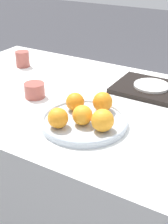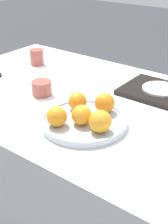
{
  "view_description": "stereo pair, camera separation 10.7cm",
  "coord_description": "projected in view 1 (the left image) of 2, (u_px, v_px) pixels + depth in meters",
  "views": [
    {
      "loc": [
        0.61,
        -0.99,
        1.27
      ],
      "look_at": [
        0.13,
        -0.18,
        0.76
      ],
      "focal_mm": 50.0,
      "sensor_mm": 36.0,
      "label": 1
    },
    {
      "loc": [
        0.7,
        -0.94,
        1.27
      ],
      "look_at": [
        0.13,
        -0.18,
        0.76
      ],
      "focal_mm": 50.0,
      "sensor_mm": 36.0,
      "label": 2
    }
  ],
  "objects": [
    {
      "name": "cup_0",
      "position": [
        35.0,
        90.0,
        1.28
      ],
      "size": [
        0.08,
        0.08,
        0.06
      ],
      "color": "#9E4C42",
      "rests_on": "table"
    },
    {
      "name": "orange_4",
      "position": [
        103.0,
        120.0,
        1.01
      ],
      "size": [
        0.08,
        0.08,
        0.08
      ],
      "color": "orange",
      "rests_on": "fruit_platter"
    },
    {
      "name": "side_plate",
      "position": [
        152.0,
        86.0,
        1.34
      ],
      "size": [
        0.15,
        0.15,
        0.01
      ],
      "color": "silver",
      "rests_on": "serving_tray"
    },
    {
      "name": "table",
      "position": [
        79.0,
        166.0,
        1.46
      ],
      "size": [
        1.45,
        0.88,
        0.71
      ],
      "color": "white",
      "rests_on": "ground_plane"
    },
    {
      "name": "orange_2",
      "position": [
        58.0,
        118.0,
        1.03
      ],
      "size": [
        0.07,
        0.07,
        0.07
      ],
      "color": "orange",
      "rests_on": "fruit_platter"
    },
    {
      "name": "orange_1",
      "position": [
        75.0,
        102.0,
        1.14
      ],
      "size": [
        0.07,
        0.07,
        0.07
      ],
      "color": "orange",
      "rests_on": "fruit_platter"
    },
    {
      "name": "serving_tray",
      "position": [
        151.0,
        89.0,
        1.35
      ],
      "size": [
        0.31,
        0.24,
        0.02
      ],
      "color": "black",
      "rests_on": "table"
    },
    {
      "name": "ground_plane",
      "position": [
        80.0,
        220.0,
        1.63
      ],
      "size": [
        12.0,
        12.0,
        0.0
      ],
      "primitive_type": "plane",
      "color": "#38383D"
    },
    {
      "name": "orange_0",
      "position": [
        82.0,
        115.0,
        1.05
      ],
      "size": [
        0.07,
        0.07,
        0.07
      ],
      "color": "orange",
      "rests_on": "fruit_platter"
    },
    {
      "name": "orange_3",
      "position": [
        103.0,
        102.0,
        1.13
      ],
      "size": [
        0.07,
        0.07,
        0.07
      ],
      "color": "orange",
      "rests_on": "fruit_platter"
    },
    {
      "name": "fruit_platter",
      "position": [
        84.0,
        121.0,
        1.09
      ],
      "size": [
        0.31,
        0.31,
        0.03
      ],
      "color": "#B2BCC6",
      "rests_on": "table"
    },
    {
      "name": "cup_1",
      "position": [
        23.0,
        59.0,
        1.6
      ],
      "size": [
        0.07,
        0.07,
        0.08
      ],
      "color": "#9E4C42",
      "rests_on": "table"
    }
  ]
}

